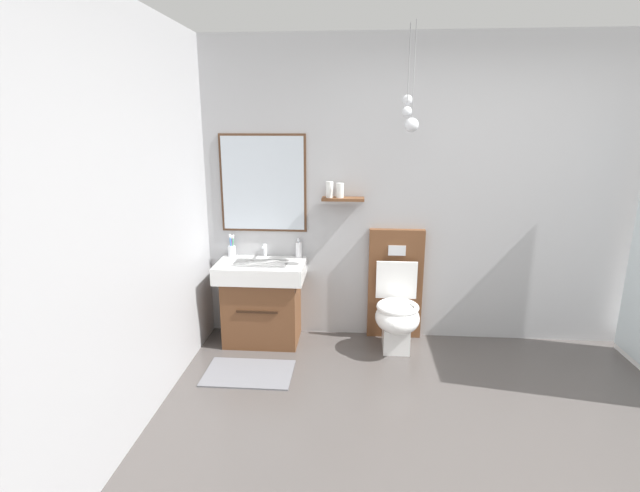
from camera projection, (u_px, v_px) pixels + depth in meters
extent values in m
cube|color=#A8A8AA|center=(471.00, 194.00, 4.05)|extent=(4.85, 0.12, 2.60)
cube|color=#4C301E|center=(263.00, 183.00, 4.10)|extent=(0.75, 0.02, 0.85)
cube|color=silver|center=(263.00, 184.00, 4.09)|extent=(0.71, 0.01, 0.81)
cube|color=brown|center=(343.00, 199.00, 4.00)|extent=(0.36, 0.14, 0.02)
cylinder|color=white|center=(330.00, 190.00, 3.98)|extent=(0.06, 0.06, 0.14)
cylinder|color=white|center=(340.00, 190.00, 3.98)|extent=(0.06, 0.06, 0.12)
cylinder|color=gray|center=(414.00, 70.00, 3.40)|extent=(0.01, 0.01, 0.67)
sphere|color=silver|center=(412.00, 125.00, 3.50)|extent=(0.11, 0.11, 0.11)
cylinder|color=gray|center=(409.00, 64.00, 3.49)|extent=(0.01, 0.01, 0.58)
sphere|color=silver|center=(407.00, 112.00, 3.58)|extent=(0.08, 0.08, 0.08)
cylinder|color=gray|center=(409.00, 59.00, 3.52)|extent=(0.01, 0.01, 0.49)
sphere|color=silver|center=(407.00, 100.00, 3.59)|extent=(0.08, 0.08, 0.08)
cube|color=#A8A8AA|center=(80.00, 245.00, 2.37)|extent=(0.12, 3.96, 2.60)
cube|color=slate|center=(249.00, 373.00, 3.68)|extent=(0.68, 0.44, 0.01)
cube|color=brown|center=(263.00, 309.00, 4.18)|extent=(0.64, 0.45, 0.59)
cube|color=black|center=(257.00, 312.00, 3.94)|extent=(0.35, 0.01, 0.02)
cube|color=white|center=(261.00, 270.00, 4.09)|extent=(0.76, 0.50, 0.14)
cube|color=silver|center=(260.00, 265.00, 4.04)|extent=(0.47, 0.27, 0.03)
cylinder|color=silver|center=(265.00, 250.00, 4.24)|extent=(0.03, 0.03, 0.11)
cylinder|color=silver|center=(264.00, 246.00, 4.18)|extent=(0.02, 0.11, 0.02)
cube|color=brown|center=(395.00, 283.00, 4.23)|extent=(0.48, 0.10, 1.00)
cube|color=silver|center=(397.00, 251.00, 4.09)|extent=(0.15, 0.01, 0.09)
cube|color=white|center=(396.00, 330.00, 4.05)|extent=(0.22, 0.30, 0.34)
ellipsoid|color=white|center=(397.00, 317.00, 3.94)|extent=(0.37, 0.46, 0.24)
torus|color=white|center=(398.00, 307.00, 3.91)|extent=(0.35, 0.35, 0.04)
cube|color=white|center=(396.00, 280.00, 4.09)|extent=(0.35, 0.03, 0.33)
cylinder|color=silver|center=(232.00, 251.00, 4.24)|extent=(0.07, 0.07, 0.09)
cylinder|color=#33B266|center=(233.00, 245.00, 4.22)|extent=(0.03, 0.02, 0.16)
cube|color=white|center=(233.00, 237.00, 4.20)|extent=(0.02, 0.02, 0.03)
cylinder|color=purple|center=(231.00, 245.00, 4.24)|extent=(0.02, 0.03, 0.16)
cube|color=white|center=(231.00, 237.00, 4.20)|extent=(0.01, 0.02, 0.03)
cylinder|color=#2D84DB|center=(231.00, 245.00, 4.21)|extent=(0.02, 0.01, 0.17)
cube|color=white|center=(230.00, 236.00, 4.19)|extent=(0.01, 0.02, 0.03)
cylinder|color=white|center=(299.00, 250.00, 4.20)|extent=(0.06, 0.06, 0.14)
cylinder|color=silver|center=(299.00, 240.00, 4.18)|extent=(0.02, 0.02, 0.04)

